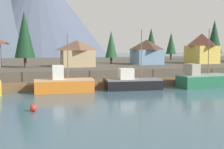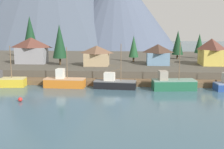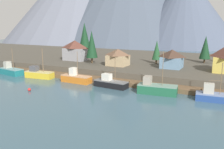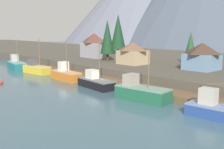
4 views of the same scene
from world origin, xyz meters
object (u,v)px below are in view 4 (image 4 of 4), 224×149
(fishing_boat_yellow, at_px, (36,69))
(fishing_boat_green, at_px, (141,92))
(fishing_boat_teal, at_px, (16,65))
(fishing_boat_orange, at_px, (66,74))
(fishing_boat_blue, at_px, (214,109))
(house_tan, at_px, (133,53))
(house_grey, at_px, (94,45))
(conifer_mid_right, at_px, (118,32))
(channel_buoy, at_px, (1,82))
(conifer_back_left, at_px, (190,46))
(house_blue, at_px, (202,56))
(fishing_boat_black, at_px, (95,82))
(conifer_mid_left, at_px, (107,37))

(fishing_boat_yellow, bearing_deg, fishing_boat_green, -6.58)
(fishing_boat_teal, xyz_separation_m, fishing_boat_orange, (23.25, 0.64, 0.02))
(fishing_boat_teal, xyz_separation_m, fishing_boat_blue, (55.87, 0.30, -0.09))
(house_tan, bearing_deg, house_grey, 170.69)
(conifer_mid_right, distance_m, channel_buoy, 48.04)
(conifer_back_left, bearing_deg, house_tan, -135.45)
(fishing_boat_teal, xyz_separation_m, house_tan, (27.82, 15.90, 3.93))
(fishing_boat_orange, bearing_deg, channel_buoy, -108.87)
(fishing_boat_green, height_order, conifer_mid_right, conifer_mid_right)
(conifer_back_left, bearing_deg, fishing_boat_teal, -146.00)
(house_grey, height_order, house_blue, house_grey)
(house_grey, bearing_deg, conifer_back_left, 12.78)
(fishing_boat_green, distance_m, house_tan, 23.51)
(fishing_boat_teal, distance_m, fishing_boat_orange, 23.26)
(fishing_boat_black, relative_size, fishing_boat_green, 0.97)
(house_tan, distance_m, conifer_back_left, 13.09)
(fishing_boat_teal, xyz_separation_m, conifer_mid_right, (4.05, 33.75, 8.71))
(conifer_mid_left, bearing_deg, house_blue, 5.94)
(fishing_boat_teal, bearing_deg, house_grey, 70.53)
(fishing_boat_yellow, xyz_separation_m, fishing_boat_blue, (45.04, -0.02, -0.09))
(conifer_mid_right, bearing_deg, fishing_boat_yellow, -78.55)
(fishing_boat_yellow, xyz_separation_m, conifer_mid_left, (7.40, 16.24, 7.39))
(fishing_boat_black, bearing_deg, house_tan, 114.41)
(fishing_boat_teal, distance_m, conifer_back_left, 45.07)
(fishing_boat_green, bearing_deg, conifer_mid_left, 141.32)
(fishing_boat_green, xyz_separation_m, conifer_mid_left, (-26.49, 16.55, 7.33))
(channel_buoy, bearing_deg, fishing_boat_yellow, 125.59)
(conifer_mid_right, height_order, channel_buoy, conifer_mid_right)
(house_grey, xyz_separation_m, conifer_back_left, (27.17, 6.17, 0.75))
(fishing_boat_orange, height_order, fishing_boat_black, fishing_boat_black)
(conifer_mid_right, xyz_separation_m, channel_buoy, (14.83, -44.69, -9.50))
(fishing_boat_green, distance_m, conifer_mid_left, 32.08)
(conifer_mid_right, bearing_deg, fishing_boat_blue, -32.84)
(fishing_boat_yellow, distance_m, house_blue, 37.80)
(fishing_boat_black, distance_m, house_blue, 21.63)
(house_tan, bearing_deg, fishing_boat_teal, -150.25)
(fishing_boat_teal, height_order, house_grey, house_grey)
(house_grey, distance_m, conifer_mid_right, 16.46)
(fishing_boat_black, bearing_deg, fishing_boat_orange, -176.60)
(house_tan, distance_m, channel_buoy, 28.68)
(fishing_boat_blue, xyz_separation_m, house_grey, (-45.97, 18.54, 5.00))
(fishing_boat_green, xyz_separation_m, house_tan, (-16.89, 15.89, 3.87))
(house_blue, distance_m, channel_buoy, 39.09)
(fishing_boat_teal, distance_m, conifer_mid_right, 35.09)
(fishing_boat_yellow, distance_m, fishing_boat_orange, 12.44)
(fishing_boat_blue, distance_m, conifer_mid_right, 62.30)
(fishing_boat_yellow, relative_size, fishing_boat_blue, 1.12)
(house_grey, xyz_separation_m, house_tan, (17.93, -2.94, -0.98))
(fishing_boat_yellow, height_order, fishing_boat_green, fishing_boat_green)
(conifer_mid_right, bearing_deg, fishing_boat_teal, -96.84)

